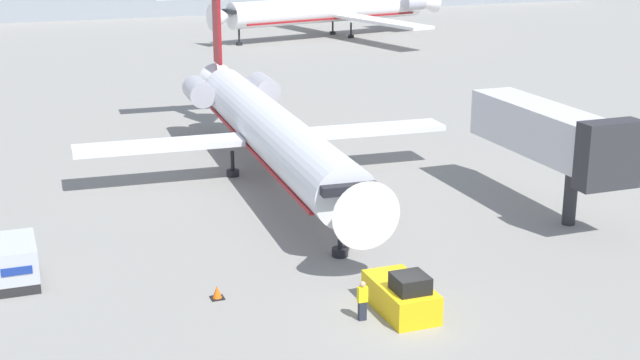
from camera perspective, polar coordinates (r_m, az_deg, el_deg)
The scene contains 8 objects.
ground_plane at distance 36.70m, azimuth 5.42°, elevation -8.96°, with size 600.00×600.00×0.00m, color gray.
airplane_main at distance 54.90m, azimuth -3.39°, elevation 3.42°, with size 23.47×33.90×9.92m.
pushback_tug at distance 37.23m, azimuth 5.22°, elevation -7.34°, with size 1.93×3.88×1.93m.
luggage_cart at distance 41.99m, azimuth -18.91°, elevation -5.00°, with size 1.85×3.39×1.94m.
worker_near_tug at distance 36.29m, azimuth 2.73°, elevation -7.68°, with size 0.40×0.24×1.69m.
traffic_cone_left at distance 38.66m, azimuth -6.60°, elevation -7.15°, with size 0.57×0.57×0.60m.
airplane_parked_far_left at distance 119.48m, azimuth 1.02°, elevation 10.89°, with size 35.44×35.25×10.39m.
jet_bridge at distance 49.61m, azimuth 14.51°, elevation 2.90°, with size 3.20×11.72×6.19m.
Camera 1 is at (-14.71, -29.62, 15.89)m, focal length 50.00 mm.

